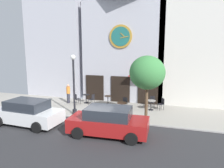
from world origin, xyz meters
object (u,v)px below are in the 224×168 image
at_px(cafe_table_center, 151,103).
at_px(pedestrian_orange, 68,93).
at_px(cafe_chair_facing_street, 162,103).
at_px(cafe_chair_corner, 77,98).
at_px(street_tree, 147,73).
at_px(parked_car_red, 108,122).
at_px(cafe_chair_curbside, 125,102).
at_px(cafe_table_center_right, 108,99).
at_px(cafe_table_near_curb, 122,105).
at_px(cafe_chair_near_lamp, 92,99).
at_px(cafe_chair_facing_wall, 152,101).
at_px(parked_car_white, 28,113).
at_px(street_lamp, 74,85).
at_px(cafe_table_rightmost, 86,97).

xyz_separation_m(cafe_table_center, pedestrian_orange, (-7.15, 0.02, 0.32)).
relative_size(cafe_chair_facing_street, cafe_chair_corner, 1.00).
bearing_deg(street_tree, pedestrian_orange, 159.33).
bearing_deg(parked_car_red, cafe_chair_curbside, 93.76).
bearing_deg(cafe_table_center_right, cafe_chair_corner, -165.16).
height_order(street_tree, cafe_table_near_curb, street_tree).
bearing_deg(street_tree, cafe_chair_near_lamp, 150.59).
relative_size(cafe_chair_corner, pedestrian_orange, 0.54).
bearing_deg(cafe_chair_corner, cafe_chair_facing_wall, 9.34).
bearing_deg(cafe_table_near_curb, cafe_chair_facing_wall, 44.66).
distance_m(cafe_chair_facing_street, cafe_chair_facing_wall, 0.94).
bearing_deg(parked_car_white, parked_car_red, -0.48).
distance_m(street_tree, cafe_table_near_curb, 3.68).
height_order(cafe_table_near_curb, parked_car_red, parked_car_red).
xyz_separation_m(cafe_table_center_right, parked_car_red, (1.98, -5.91, 0.26)).
height_order(cafe_chair_facing_wall, parked_car_white, parked_car_white).
bearing_deg(cafe_chair_facing_street, pedestrian_orange, -177.49).
relative_size(street_tree, cafe_chair_curbside, 4.75).
height_order(cafe_chair_facing_wall, pedestrian_orange, pedestrian_orange).
bearing_deg(cafe_chair_corner, parked_car_red, -48.92).
height_order(cafe_chair_facing_street, parked_car_red, parked_car_red).
distance_m(street_tree, parked_car_white, 7.87).
height_order(street_lamp, cafe_chair_facing_street, street_lamp).
distance_m(cafe_chair_curbside, parked_car_red, 5.13).
bearing_deg(pedestrian_orange, cafe_table_center, -0.14).
height_order(cafe_chair_corner, parked_car_white, parked_car_white).
bearing_deg(street_lamp, street_tree, -0.17).
xyz_separation_m(street_tree, cafe_chair_curbside, (-2.01, 2.39, -2.66)).
relative_size(pedestrian_orange, parked_car_white, 0.38).
distance_m(street_tree, cafe_chair_near_lamp, 6.24).
xyz_separation_m(cafe_table_near_curb, cafe_chair_corner, (-4.22, 0.96, 0.01)).
bearing_deg(cafe_chair_corner, cafe_chair_facing_street, 4.36).
xyz_separation_m(cafe_chair_facing_street, parked_car_red, (-2.47, -5.76, 0.23)).
bearing_deg(cafe_table_center_right, street_lamp, -115.18).
height_order(street_tree, cafe_chair_facing_wall, street_tree).
distance_m(cafe_chair_corner, parked_car_white, 5.24).
distance_m(cafe_chair_near_lamp, parked_car_red, 6.39).
relative_size(cafe_table_near_curb, cafe_chair_near_lamp, 0.81).
bearing_deg(cafe_table_center_right, street_tree, -41.03).
xyz_separation_m(cafe_chair_facing_street, cafe_chair_corner, (-7.03, -0.54, 0.00)).
relative_size(street_lamp, cafe_table_near_curb, 5.85).
bearing_deg(cafe_chair_curbside, cafe_chair_corner, 178.44).
distance_m(cafe_chair_facing_street, cafe_chair_corner, 7.05).
xyz_separation_m(cafe_chair_curbside, cafe_chair_corner, (-4.22, 0.12, 0.00)).
xyz_separation_m(cafe_table_near_curb, parked_car_red, (0.33, -4.27, 0.24)).
relative_size(cafe_chair_curbside, parked_car_white, 0.21).
relative_size(cafe_table_near_curb, pedestrian_orange, 0.44).
height_order(pedestrian_orange, parked_car_white, pedestrian_orange).
bearing_deg(cafe_table_near_curb, cafe_table_rightmost, 156.41).
bearing_deg(cafe_table_rightmost, cafe_chair_curbside, -11.65).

